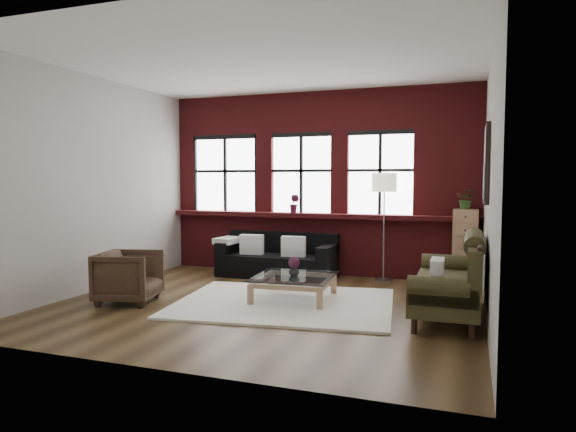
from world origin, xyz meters
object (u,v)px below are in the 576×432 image
(drawer_chest, at_px, (465,248))
(floor_lamp, at_px, (384,223))
(dark_sofa, at_px, (277,256))
(vase, at_px, (294,270))
(armchair, at_px, (129,277))
(coffee_table, at_px, (294,289))
(vintage_settee, at_px, (447,275))

(drawer_chest, distance_m, floor_lamp, 1.31)
(dark_sofa, distance_m, floor_lamp, 1.90)
(dark_sofa, bearing_deg, vase, -61.62)
(dark_sofa, height_order, armchair, dark_sofa)
(coffee_table, bearing_deg, drawer_chest, 38.59)
(coffee_table, bearing_deg, vintage_settee, -4.41)
(vintage_settee, bearing_deg, dark_sofa, 149.00)
(vase, distance_m, drawer_chest, 2.82)
(armchair, xyz_separation_m, coffee_table, (2.08, 0.84, -0.18))
(floor_lamp, bearing_deg, coffee_table, -117.58)
(drawer_chest, bearing_deg, dark_sofa, -176.38)
(vase, relative_size, floor_lamp, 0.08)
(dark_sofa, height_order, floor_lamp, floor_lamp)
(armchair, bearing_deg, floor_lamp, -62.68)
(dark_sofa, relative_size, vase, 12.84)
(vintage_settee, xyz_separation_m, armchair, (-4.10, -0.69, -0.17))
(floor_lamp, bearing_deg, armchair, -138.89)
(coffee_table, height_order, vase, vase)
(vintage_settee, height_order, floor_lamp, floor_lamp)
(dark_sofa, height_order, vintage_settee, vintage_settee)
(dark_sofa, xyz_separation_m, vase, (0.85, -1.56, 0.06))
(armchair, distance_m, drawer_chest, 5.02)
(vintage_settee, relative_size, floor_lamp, 1.01)
(coffee_table, relative_size, drawer_chest, 0.87)
(drawer_chest, bearing_deg, vintage_settee, -95.50)
(dark_sofa, height_order, drawer_chest, drawer_chest)
(vintage_settee, relative_size, armchair, 2.51)
(vase, bearing_deg, armchair, -158.03)
(coffee_table, distance_m, drawer_chest, 2.85)
(vase, bearing_deg, coffee_table, 0.00)
(vase, height_order, floor_lamp, floor_lamp)
(armchair, relative_size, drawer_chest, 0.64)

